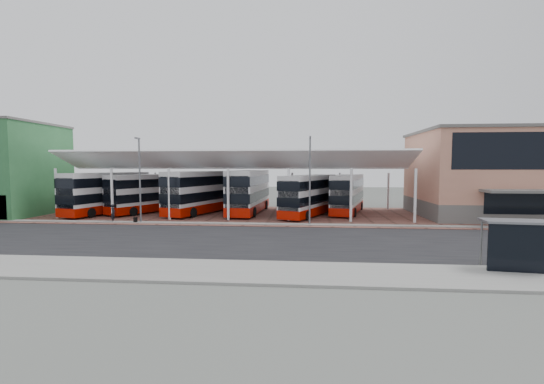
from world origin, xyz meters
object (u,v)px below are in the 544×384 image
object	(u,v)px
pedestrian	(113,213)
bus_0	(107,193)
bus_3	(249,192)
bus_4	(309,196)
bus_5	(348,194)
bus_shelter	(523,240)
bus_1	(151,193)
terminal	(506,173)
bus_2	(202,192)

from	to	relation	value
pedestrian	bus_0	bearing A→B (deg)	20.79
bus_3	bus_4	world-z (taller)	bus_3
bus_5	bus_shelter	world-z (taller)	bus_5
bus_0	bus_3	world-z (taller)	bus_3
bus_1	bus_5	bearing A→B (deg)	30.11
terminal	bus_5	size ratio (longest dim) A/B	1.69
terminal	pedestrian	xyz separation A→B (m)	(-39.76, -7.58, -3.75)
bus_2	bus_shelter	size ratio (longest dim) A/B	3.61
bus_2	bus_3	bearing A→B (deg)	25.76
bus_1	bus_2	world-z (taller)	bus_2
bus_0	bus_3	distance (m)	16.13
bus_0	bus_4	bearing A→B (deg)	14.99
bus_3	pedestrian	distance (m)	14.58
bus_3	bus_4	bearing A→B (deg)	-12.18
bus_3	pedestrian	world-z (taller)	bus_3
terminal	bus_shelter	world-z (taller)	terminal
bus_1	bus_5	world-z (taller)	bus_1
bus_shelter	terminal	bearing A→B (deg)	70.19
terminal	bus_5	distance (m)	16.71
terminal	bus_0	bearing A→B (deg)	-178.37
bus_0	bus_5	bearing A→B (deg)	21.04
bus_0	bus_4	distance (m)	22.88
bus_0	bus_2	size ratio (longest dim) A/B	0.97
bus_2	pedestrian	world-z (taller)	bus_2
bus_shelter	bus_4	bearing A→B (deg)	122.94
bus_1	pedestrian	xyz separation A→B (m)	(-0.38, -7.81, -1.34)
pedestrian	bus_4	bearing A→B (deg)	-83.60
bus_3	pedestrian	bearing A→B (deg)	-141.82
bus_0	bus_5	xyz separation A→B (m)	(27.38, 2.80, -0.13)
terminal	bus_0	xyz separation A→B (m)	(-43.84, -1.25, -2.30)
terminal	bus_2	size ratio (longest dim) A/B	1.55
bus_5	bus_shelter	distance (m)	24.09
terminal	bus_2	bearing A→B (deg)	-179.92
pedestrian	bus_shelter	world-z (taller)	bus_shelter
bus_2	bus_shelter	distance (m)	31.31
bus_0	bus_4	size ratio (longest dim) A/B	1.07
terminal	bus_4	bearing A→B (deg)	-176.36
terminal	pedestrian	distance (m)	40.65
terminal	bus_3	size ratio (longest dim) A/B	1.53
bus_3	pedestrian	size ratio (longest dim) A/B	7.02
bus_4	pedestrian	xyz separation A→B (m)	(-18.80, -6.25, -1.33)
terminal	bus_4	distance (m)	21.14
terminal	bus_0	size ratio (longest dim) A/B	1.60
bus_2	bus_4	xyz separation A→B (m)	(12.16, -1.29, -0.20)
bus_2	pedestrian	distance (m)	10.16
pedestrian	bus_shelter	distance (m)	32.44
bus_0	bus_shelter	xyz separation A→B (m)	(33.22, -20.56, -0.65)
bus_1	bus_2	distance (m)	6.27
bus_4	pedestrian	size ratio (longest dim) A/B	6.30
bus_shelter	bus_5	bearing A→B (deg)	110.18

